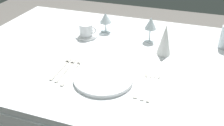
# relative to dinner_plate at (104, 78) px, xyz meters

# --- Properties ---
(dining_table) EXTENTS (1.80, 1.11, 0.74)m
(dining_table) POSITION_rel_dinner_plate_xyz_m (0.02, 0.25, -0.09)
(dining_table) COLOR white
(dining_table) RESTS_ON ground
(dinner_plate) EXTENTS (0.27, 0.27, 0.02)m
(dinner_plate) POSITION_rel_dinner_plate_xyz_m (0.00, 0.00, 0.00)
(dinner_plate) COLOR white
(dinner_plate) RESTS_ON dining_table
(fork_outer) EXTENTS (0.03, 0.23, 0.00)m
(fork_outer) POSITION_rel_dinner_plate_xyz_m (-0.16, 0.02, -0.01)
(fork_outer) COLOR beige
(fork_outer) RESTS_ON dining_table
(fork_inner) EXTENTS (0.03, 0.21, 0.00)m
(fork_inner) POSITION_rel_dinner_plate_xyz_m (-0.20, 0.02, -0.01)
(fork_inner) COLOR beige
(fork_inner) RESTS_ON dining_table
(fork_salad) EXTENTS (0.02, 0.21, 0.00)m
(fork_salad) POSITION_rel_dinner_plate_xyz_m (-0.23, 0.03, -0.01)
(fork_salad) COLOR beige
(fork_salad) RESTS_ON dining_table
(dinner_knife) EXTENTS (0.02, 0.22, 0.00)m
(dinner_knife) POSITION_rel_dinner_plate_xyz_m (0.17, 0.02, -0.01)
(dinner_knife) COLOR beige
(dinner_knife) RESTS_ON dining_table
(spoon_soup) EXTENTS (0.03, 0.20, 0.01)m
(spoon_soup) POSITION_rel_dinner_plate_xyz_m (0.19, 0.04, -0.01)
(spoon_soup) COLOR beige
(spoon_soup) RESTS_ON dining_table
(spoon_dessert) EXTENTS (0.03, 0.21, 0.01)m
(spoon_dessert) POSITION_rel_dinner_plate_xyz_m (0.23, 0.04, -0.01)
(spoon_dessert) COLOR beige
(spoon_dessert) RESTS_ON dining_table
(saucer_left) EXTENTS (0.13, 0.13, 0.01)m
(saucer_left) POSITION_rel_dinner_plate_xyz_m (-0.26, 0.39, -0.00)
(saucer_left) COLOR white
(saucer_left) RESTS_ON dining_table
(coffee_cup_left) EXTENTS (0.11, 0.08, 0.07)m
(coffee_cup_left) POSITION_rel_dinner_plate_xyz_m (-0.26, 0.39, 0.04)
(coffee_cup_left) COLOR white
(coffee_cup_left) RESTS_ON saucer_left
(wine_glass_centre) EXTENTS (0.07, 0.07, 0.13)m
(wine_glass_centre) POSITION_rel_dinner_plate_xyz_m (-0.17, 0.50, 0.08)
(wine_glass_centre) COLOR silver
(wine_glass_centre) RESTS_ON dining_table
(wine_glass_left) EXTENTS (0.07, 0.07, 0.15)m
(wine_glass_left) POSITION_rel_dinner_plate_xyz_m (0.12, 0.46, 0.10)
(wine_glass_left) COLOR silver
(wine_glass_left) RESTS_ON dining_table
(napkin_folded) EXTENTS (0.08, 0.08, 0.17)m
(napkin_folded) POSITION_rel_dinner_plate_xyz_m (0.22, 0.33, 0.08)
(napkin_folded) COLOR white
(napkin_folded) RESTS_ON dining_table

